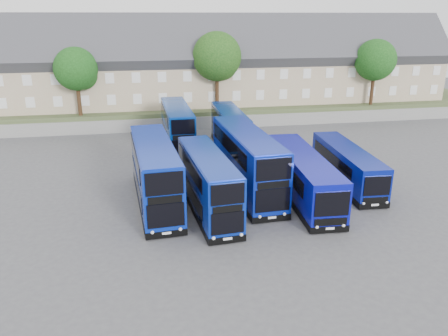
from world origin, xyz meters
TOP-DOWN VIEW (x-y plane):
  - ground at (0.00, 0.00)m, footprint 120.00×120.00m
  - retaining_wall at (0.00, 24.00)m, footprint 70.00×0.40m
  - earth_bank at (0.00, 34.00)m, footprint 80.00×20.00m
  - terrace_row at (3.00, 30.00)m, footprint 60.00×10.40m
  - dd_front_left at (-6.27, 2.91)m, footprint 3.39×11.41m
  - dd_front_mid at (-2.78, 0.99)m, footprint 3.16×10.29m
  - dd_front_right at (0.68, 4.03)m, footprint 3.36×11.79m
  - dd_rear_left at (-3.57, 16.85)m, footprint 2.71×10.78m
  - dd_rear_right at (1.54, 15.11)m, footprint 2.36×10.03m
  - coach_east_a at (4.45, 2.08)m, footprint 3.17×12.12m
  - coach_east_b at (8.94, 4.21)m, footprint 2.83×10.78m
  - tree_west at (-13.85, 25.10)m, footprint 4.80×4.80m
  - tree_mid at (2.15, 25.60)m, footprint 5.76×5.76m
  - tree_east at (22.15, 25.10)m, footprint 5.12×5.12m
  - tree_far at (28.15, 32.10)m, footprint 5.44×5.44m

SIDE VIEW (x-z plane):
  - ground at x=0.00m, z-range 0.00..0.00m
  - retaining_wall at x=0.00m, z-range 0.00..1.50m
  - earth_bank at x=0.00m, z-range 0.00..2.00m
  - coach_east_b at x=8.94m, z-range -0.03..2.88m
  - coach_east_a at x=4.45m, z-range -0.03..3.25m
  - dd_rear_right at x=1.54m, z-range -0.04..3.93m
  - dd_front_mid at x=-2.78m, z-range -0.04..3.99m
  - dd_rear_left at x=-3.57m, z-range -0.04..4.22m
  - dd_front_left at x=-6.27m, z-range -0.04..4.43m
  - dd_front_right at x=0.68m, z-range -0.04..4.59m
  - terrace_row at x=3.00m, z-range 1.00..12.20m
  - tree_west at x=-13.85m, z-range 3.23..10.88m
  - tree_east at x=22.15m, z-range 3.31..11.47m
  - tree_far at x=28.15m, z-range 3.39..12.06m
  - tree_mid at x=2.15m, z-range 3.48..12.66m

